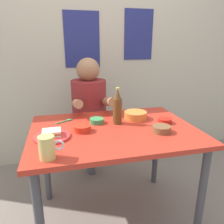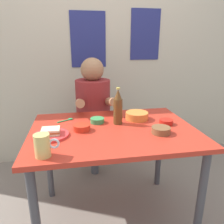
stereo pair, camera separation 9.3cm
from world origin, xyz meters
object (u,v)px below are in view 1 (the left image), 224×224
person_seated (89,102)px  sandwich (52,133)px  dining_table (114,141)px  condiment_bowl_brown (161,129)px  beer_bottle (118,108)px  plate_orange (52,137)px  beer_mug (47,147)px  stool (90,143)px

person_seated → sandwich: (-0.32, -0.68, 0.01)m
dining_table → condiment_bowl_brown: (0.28, -0.14, 0.12)m
sandwich → beer_bottle: beer_bottle is taller
dining_table → sandwich: size_ratio=10.00×
dining_table → plate_orange: size_ratio=5.00×
dining_table → condiment_bowl_brown: size_ratio=9.17×
beer_mug → beer_bottle: bearing=40.4°
beer_bottle → plate_orange: bearing=-162.5°
person_seated → beer_bottle: (0.13, -0.53, 0.09)m
beer_mug → person_seated: bearing=70.0°
person_seated → condiment_bowl_brown: (0.36, -0.75, -0.00)m
dining_table → beer_bottle: beer_bottle is taller
sandwich → beer_bottle: bearing=17.5°
stool → beer_mug: bearing=-109.8°
stool → condiment_bowl_brown: bearing=-64.8°
beer_bottle → person_seated: bearing=103.3°
plate_orange → beer_mug: size_ratio=1.75×
dining_table → person_seated: bearing=97.2°
beer_mug → beer_bottle: 0.61m
stool → plate_orange: bearing=-115.3°
dining_table → stool: size_ratio=2.44×
person_seated → beer_mug: (-0.34, -0.93, 0.03)m
sandwich → beer_mug: beer_mug is taller
dining_table → beer_mug: bearing=-143.1°
plate_orange → beer_bottle: (0.45, 0.14, 0.11)m
plate_orange → beer_bottle: beer_bottle is taller
plate_orange → dining_table: bearing=8.2°
plate_orange → condiment_bowl_brown: bearing=-6.5°
person_seated → beer_mug: 0.99m
dining_table → sandwich: sandwich is taller
person_seated → beer_mug: bearing=-110.0°
person_seated → beer_mug: person_seated is taller
person_seated → beer_bottle: bearing=-76.7°
plate_orange → beer_mug: beer_mug is taller
stool → beer_mug: (-0.34, -0.94, 0.45)m
person_seated → condiment_bowl_brown: person_seated is taller
sandwich → beer_mug: (-0.01, -0.25, 0.03)m
person_seated → condiment_bowl_brown: size_ratio=6.00×
condiment_bowl_brown → sandwich: bearing=173.5°
plate_orange → condiment_bowl_brown: condiment_bowl_brown is taller
stool → plate_orange: (-0.32, -0.69, 0.40)m
person_seated → beer_bottle: person_seated is taller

